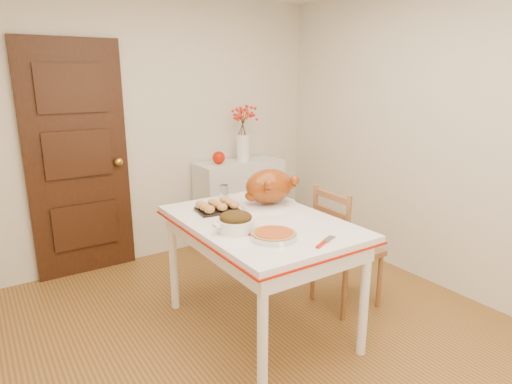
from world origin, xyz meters
TOP-DOWN VIEW (x-y plane):
  - floor at (0.00, 0.00)m, footprint 3.50×4.00m
  - wall_back at (0.00, 2.00)m, footprint 3.50×0.00m
  - wall_right at (1.75, 0.00)m, footprint 0.00×4.00m
  - door_back at (-0.70, 1.97)m, footprint 0.85×0.06m
  - sideboard at (0.83, 1.78)m, footprint 0.90×0.40m
  - kitchen_table at (0.09, 0.30)m, footprint 0.94×1.37m
  - chair_oak at (0.85, 0.22)m, footprint 0.44×0.44m
  - berry_vase at (0.87, 1.78)m, footprint 0.29×0.29m
  - apple at (0.59, 1.78)m, footprint 0.13×0.13m
  - turkey_platter at (0.32, 0.52)m, footprint 0.52×0.47m
  - pumpkin_pie at (-0.04, -0.04)m, footprint 0.31×0.31m
  - stuffing_dish at (-0.16, 0.20)m, footprint 0.34×0.29m
  - rolls_tray at (-0.06, 0.62)m, footprint 0.31×0.26m
  - pie_server at (0.17, -0.26)m, footprint 0.23×0.15m
  - carving_knife at (-0.06, 0.02)m, footprint 0.22×0.22m
  - drinking_glass at (0.13, 0.87)m, footprint 0.08×0.08m
  - shaker_pair at (0.45, 0.81)m, footprint 0.09×0.05m

SIDE VIEW (x-z plane):
  - floor at x=0.00m, z-range 0.00..0.00m
  - kitchen_table at x=0.09m, z-range 0.00..0.82m
  - sideboard at x=0.83m, z-range 0.00..0.90m
  - chair_oak at x=0.85m, z-range 0.00..0.96m
  - pie_server at x=0.17m, z-range 0.82..0.83m
  - carving_knife at x=-0.06m, z-range 0.82..0.83m
  - pumpkin_pie at x=-0.04m, z-range 0.82..0.88m
  - rolls_tray at x=-0.06m, z-range 0.82..0.89m
  - shaker_pair at x=0.45m, z-range 0.82..0.90m
  - drinking_glass at x=0.13m, z-range 0.82..0.93m
  - stuffing_dish at x=-0.16m, z-range 0.82..0.94m
  - turkey_platter at x=0.32m, z-range 0.82..1.09m
  - apple at x=0.59m, z-range 0.90..1.02m
  - door_back at x=-0.70m, z-range 0.00..2.06m
  - berry_vase at x=0.87m, z-range 0.90..1.46m
  - wall_back at x=0.00m, z-range 0.00..2.50m
  - wall_right at x=1.75m, z-range 0.00..2.50m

